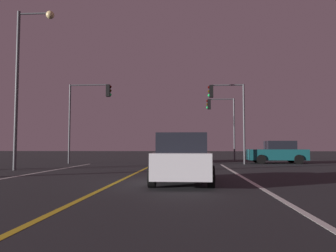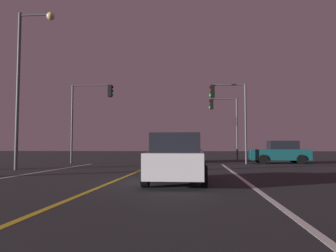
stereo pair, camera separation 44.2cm
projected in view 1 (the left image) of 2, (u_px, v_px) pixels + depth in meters
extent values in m
cube|color=silver|center=(283.00, 200.00, 7.74)|extent=(0.16, 31.84, 0.01)
cube|color=gold|center=(83.00, 198.00, 8.07)|extent=(0.16, 31.84, 0.01)
cylinder|color=black|center=(160.00, 170.00, 12.92)|extent=(0.22, 0.68, 0.68)
cylinder|color=black|center=(207.00, 171.00, 12.80)|extent=(0.22, 0.68, 0.68)
cylinder|color=black|center=(152.00, 176.00, 10.24)|extent=(0.22, 0.68, 0.68)
cylinder|color=black|center=(211.00, 177.00, 10.11)|extent=(0.22, 0.68, 0.68)
cube|color=silver|center=(182.00, 164.00, 11.54)|extent=(1.80, 4.30, 0.80)
cube|color=black|center=(182.00, 143.00, 11.34)|extent=(1.60, 2.10, 0.64)
cube|color=red|center=(159.00, 164.00, 9.50)|extent=(0.24, 0.08, 0.16)
cube|color=red|center=(202.00, 164.00, 9.41)|extent=(0.24, 0.08, 0.16)
cylinder|color=black|center=(261.00, 159.00, 24.40)|extent=(0.68, 0.22, 0.68)
cylinder|color=black|center=(256.00, 158.00, 26.19)|extent=(0.68, 0.22, 0.68)
cylinder|color=black|center=(299.00, 159.00, 24.22)|extent=(0.68, 0.22, 0.68)
cylinder|color=black|center=(291.00, 159.00, 26.01)|extent=(0.68, 0.22, 0.68)
cube|color=#145156|center=(277.00, 155.00, 25.22)|extent=(4.30, 1.80, 0.80)
cube|color=black|center=(280.00, 145.00, 25.25)|extent=(2.10, 1.60, 0.64)
cube|color=red|center=(308.00, 154.00, 24.49)|extent=(0.08, 0.24, 0.16)
cube|color=red|center=(302.00, 153.00, 25.69)|extent=(0.08, 0.24, 0.16)
cylinder|color=black|center=(178.00, 157.00, 29.16)|extent=(0.22, 0.68, 0.68)
cylinder|color=black|center=(199.00, 157.00, 29.04)|extent=(0.22, 0.68, 0.68)
cylinder|color=black|center=(177.00, 158.00, 26.47)|extent=(0.22, 0.68, 0.68)
cylinder|color=black|center=(200.00, 158.00, 26.35)|extent=(0.22, 0.68, 0.68)
cube|color=navy|center=(188.00, 154.00, 27.77)|extent=(1.80, 4.30, 0.80)
cube|color=black|center=(188.00, 145.00, 27.57)|extent=(1.60, 2.10, 0.64)
cube|color=red|center=(180.00, 153.00, 25.73)|extent=(0.24, 0.08, 0.16)
cube|color=red|center=(196.00, 153.00, 25.65)|extent=(0.24, 0.08, 0.16)
cylinder|color=#4C4C51|center=(244.00, 124.00, 24.16)|extent=(0.14, 0.14, 5.83)
cylinder|color=#4C4C51|center=(227.00, 85.00, 24.42)|extent=(2.35, 0.10, 0.10)
cube|color=black|center=(211.00, 91.00, 24.47)|extent=(0.28, 0.36, 0.90)
sphere|color=#3A0605|center=(209.00, 87.00, 24.50)|extent=(0.20, 0.20, 0.20)
sphere|color=#3C2706|center=(209.00, 91.00, 24.48)|extent=(0.20, 0.20, 0.20)
sphere|color=#19E059|center=(209.00, 95.00, 24.46)|extent=(0.20, 0.20, 0.20)
cylinder|color=#4C4C51|center=(70.00, 124.00, 25.04)|extent=(0.14, 0.14, 5.97)
cylinder|color=#4C4C51|center=(89.00, 85.00, 25.13)|extent=(2.93, 0.10, 0.10)
cube|color=black|center=(108.00, 91.00, 25.00)|extent=(0.28, 0.36, 0.90)
sphere|color=#3A0605|center=(110.00, 87.00, 25.01)|extent=(0.20, 0.20, 0.20)
sphere|color=#3C2706|center=(110.00, 91.00, 24.99)|extent=(0.20, 0.20, 0.20)
sphere|color=#19E059|center=(110.00, 95.00, 24.97)|extent=(0.20, 0.20, 0.20)
cylinder|color=#4C4C51|center=(234.00, 130.00, 29.63)|extent=(0.14, 0.14, 5.58)
cylinder|color=#4C4C51|center=(221.00, 99.00, 29.87)|extent=(2.20, 0.10, 0.10)
cube|color=black|center=(209.00, 104.00, 29.92)|extent=(0.28, 0.36, 0.90)
sphere|color=#3A0605|center=(207.00, 101.00, 29.95)|extent=(0.20, 0.20, 0.20)
sphere|color=#3C2706|center=(207.00, 104.00, 29.93)|extent=(0.20, 0.20, 0.20)
sphere|color=#19E059|center=(207.00, 108.00, 29.91)|extent=(0.20, 0.20, 0.20)
cylinder|color=#4C4C51|center=(17.00, 90.00, 18.02)|extent=(0.18, 0.18, 8.70)
cylinder|color=#4C4C51|center=(34.00, 14.00, 18.23)|extent=(1.77, 0.10, 0.10)
sphere|color=#F9D88C|center=(50.00, 15.00, 18.16)|extent=(0.44, 0.44, 0.44)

